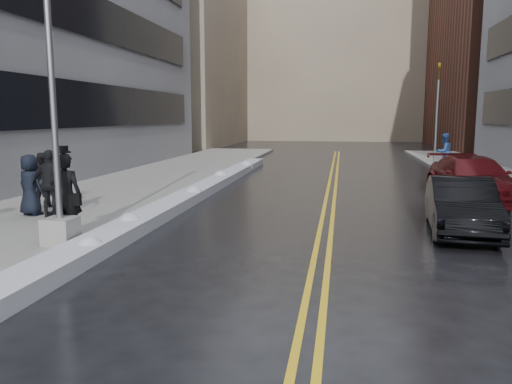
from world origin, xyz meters
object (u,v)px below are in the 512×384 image
at_px(lamppost, 55,138).
at_px(traffic_signal, 437,109).
at_px(pedestrian_d, 51,184).
at_px(pedestrian_east, 444,152).
at_px(pedestrian_c, 30,185).
at_px(car_maroon, 472,179).
at_px(pedestrian_fedora, 66,196).
at_px(pedestrian_b, 42,180).
at_px(car_black, 461,206).

xyz_separation_m(lamppost, traffic_signal, (11.80, 22.00, 0.87)).
bearing_deg(pedestrian_d, pedestrian_east, -129.98).
height_order(pedestrian_c, car_maroon, pedestrian_c).
distance_m(traffic_signal, pedestrian_d, 23.75).
bearing_deg(car_maroon, pedestrian_d, -160.48).
relative_size(pedestrian_fedora, pedestrian_c, 1.14).
relative_size(pedestrian_fedora, pedestrian_d, 1.05).
xyz_separation_m(traffic_signal, pedestrian_fedora, (-11.90, -21.54, -2.24)).
xyz_separation_m(pedestrian_c, pedestrian_d, (0.73, -0.14, 0.08)).
xyz_separation_m(pedestrian_b, car_black, (12.36, -0.91, -0.30)).
xyz_separation_m(pedestrian_b, pedestrian_c, (0.49, -1.35, 0.02)).
height_order(lamppost, pedestrian_d, lamppost).
bearing_deg(traffic_signal, car_maroon, -94.36).
bearing_deg(car_black, pedestrian_d, -171.82).
distance_m(traffic_signal, car_black, 19.05).
height_order(pedestrian_b, car_black, pedestrian_b).
bearing_deg(traffic_signal, pedestrian_fedora, -118.91).
distance_m(pedestrian_fedora, pedestrian_c, 3.51).
bearing_deg(pedestrian_b, pedestrian_d, 125.28).
relative_size(pedestrian_c, car_maroon, 0.33).
distance_m(lamppost, pedestrian_fedora, 1.45).
distance_m(pedestrian_d, pedestrian_east, 20.06).
bearing_deg(traffic_signal, pedestrian_d, -125.44).
distance_m(traffic_signal, car_maroon, 13.68).
bearing_deg(traffic_signal, car_black, -97.81).
height_order(pedestrian_east, car_black, pedestrian_east).
height_order(pedestrian_d, car_maroon, pedestrian_d).
relative_size(lamppost, car_maroon, 1.41).
bearing_deg(lamppost, pedestrian_b, 126.51).
bearing_deg(car_maroon, pedestrian_east, 80.14).
height_order(pedestrian_fedora, pedestrian_c, pedestrian_fedora).
bearing_deg(pedestrian_d, lamppost, 126.84).
xyz_separation_m(traffic_signal, pedestrian_d, (-13.71, -19.26, -2.29)).
bearing_deg(pedestrian_east, pedestrian_fedora, 21.41).
bearing_deg(lamppost, pedestrian_east, 56.93).
xyz_separation_m(pedestrian_east, car_maroon, (-0.72, -9.06, -0.34)).
bearing_deg(lamppost, pedestrian_c, 132.57).
bearing_deg(pedestrian_fedora, car_maroon, -152.35).
height_order(lamppost, pedestrian_east, lamppost).
distance_m(pedestrian_b, pedestrian_c, 1.43).
bearing_deg(pedestrian_d, car_black, -175.09).
relative_size(car_black, car_maroon, 0.80).
xyz_separation_m(pedestrian_fedora, car_black, (9.33, 2.86, -0.45)).
height_order(lamppost, car_black, lamppost).
distance_m(pedestrian_c, pedestrian_east, 20.46).
height_order(pedestrian_fedora, pedestrian_b, pedestrian_fedora).
distance_m(lamppost, pedestrian_east, 21.12).
relative_size(pedestrian_c, pedestrian_d, 0.92).
xyz_separation_m(lamppost, pedestrian_d, (-1.91, 2.74, -1.42)).
relative_size(pedestrian_east, car_maroon, 0.36).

